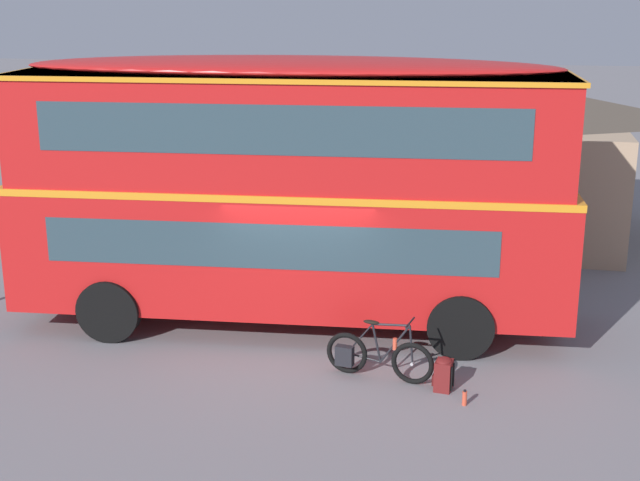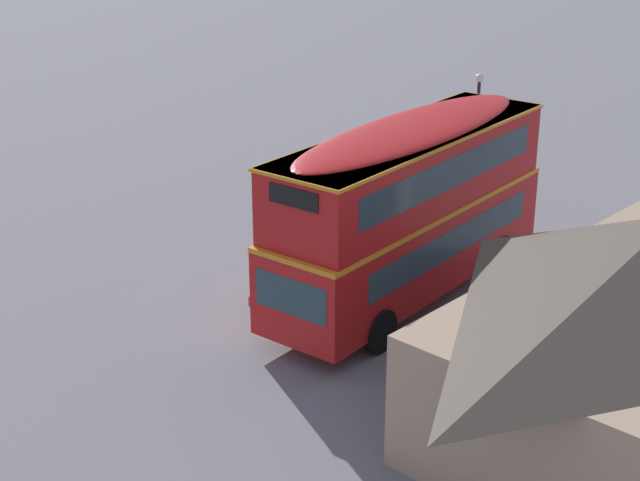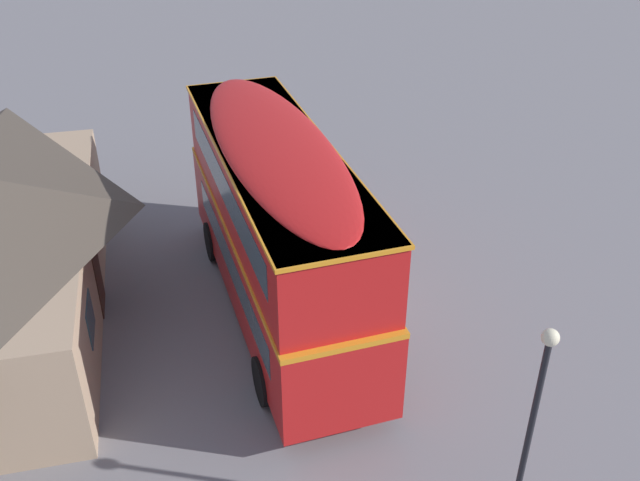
{
  "view_description": "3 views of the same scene",
  "coord_description": "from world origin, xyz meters",
  "px_view_note": "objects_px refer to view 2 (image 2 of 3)",
  "views": [
    {
      "loc": [
        2.4,
        -13.95,
        5.86
      ],
      "look_at": [
        0.3,
        -0.06,
        1.83
      ],
      "focal_mm": 49.24,
      "sensor_mm": 36.0,
      "label": 1
    },
    {
      "loc": [
        19.34,
        14.1,
        11.13
      ],
      "look_at": [
        0.82,
        -1.28,
        1.45
      ],
      "focal_mm": 54.75,
      "sensor_mm": 36.0,
      "label": 2
    },
    {
      "loc": [
        -14.69,
        3.93,
        11.15
      ],
      "look_at": [
        0.07,
        -0.4,
        1.65
      ],
      "focal_mm": 40.12,
      "sensor_mm": 36.0,
      "label": 3
    }
  ],
  "objects_px": {
    "backpack_on_ground": "(271,297)",
    "water_bottle_red_squeeze": "(249,301)",
    "double_decker_bus": "(410,204)",
    "street_lamp": "(477,125)",
    "touring_bicycle": "(305,283)"
  },
  "relations": [
    {
      "from": "double_decker_bus",
      "to": "water_bottle_red_squeeze",
      "type": "xyz_separation_m",
      "value": [
        3.09,
        -2.85,
        -2.53
      ]
    },
    {
      "from": "backpack_on_ground",
      "to": "street_lamp",
      "type": "xyz_separation_m",
      "value": [
        -10.12,
        -0.09,
        2.5
      ]
    },
    {
      "from": "backpack_on_ground",
      "to": "street_lamp",
      "type": "distance_m",
      "value": 10.43
    },
    {
      "from": "double_decker_bus",
      "to": "touring_bicycle",
      "type": "distance_m",
      "value": 3.54
    },
    {
      "from": "touring_bicycle",
      "to": "street_lamp",
      "type": "xyz_separation_m",
      "value": [
        -9.05,
        -0.35,
        2.4
      ]
    },
    {
      "from": "backpack_on_ground",
      "to": "water_bottle_red_squeeze",
      "type": "xyz_separation_m",
      "value": [
        0.32,
        -0.47,
        -0.16
      ]
    },
    {
      "from": "water_bottle_red_squeeze",
      "to": "touring_bicycle",
      "type": "bearing_deg",
      "value": 151.96
    },
    {
      "from": "touring_bicycle",
      "to": "backpack_on_ground",
      "type": "relative_size",
      "value": 3.3
    },
    {
      "from": "backpack_on_ground",
      "to": "water_bottle_red_squeeze",
      "type": "bearing_deg",
      "value": -56.18
    },
    {
      "from": "water_bottle_red_squeeze",
      "to": "double_decker_bus",
      "type": "bearing_deg",
      "value": 137.3
    },
    {
      "from": "backpack_on_ground",
      "to": "water_bottle_red_squeeze",
      "type": "relative_size",
      "value": 2.14
    },
    {
      "from": "touring_bicycle",
      "to": "water_bottle_red_squeeze",
      "type": "height_order",
      "value": "touring_bicycle"
    },
    {
      "from": "street_lamp",
      "to": "touring_bicycle",
      "type": "bearing_deg",
      "value": 2.23
    },
    {
      "from": "double_decker_bus",
      "to": "street_lamp",
      "type": "xyz_separation_m",
      "value": [
        -7.35,
        -2.47,
        0.13
      ]
    },
    {
      "from": "water_bottle_red_squeeze",
      "to": "street_lamp",
      "type": "distance_m",
      "value": 10.78
    }
  ]
}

